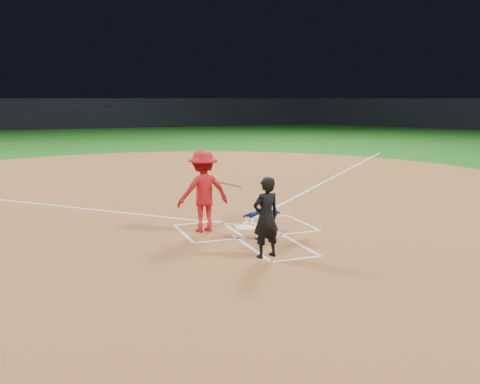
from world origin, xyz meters
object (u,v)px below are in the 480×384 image
object	(u,v)px
batter_at_plate	(203,191)
umpire	(266,217)
catcher	(264,217)
home_plate	(246,228)

from	to	relation	value
batter_at_plate	umpire	bearing A→B (deg)	-77.72
catcher	batter_at_plate	xyz separation A→B (m)	(-1.06, 1.21, 0.47)
home_plate	batter_at_plate	world-z (taller)	batter_at_plate
home_plate	batter_at_plate	bearing A→B (deg)	-4.33
catcher	batter_at_plate	bearing A→B (deg)	-54.72
home_plate	catcher	world-z (taller)	catcher
home_plate	catcher	distance (m)	1.23
home_plate	umpire	bearing A→B (deg)	78.12
home_plate	batter_at_plate	size ratio (longest dim) A/B	0.31
umpire	home_plate	bearing A→B (deg)	-112.20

